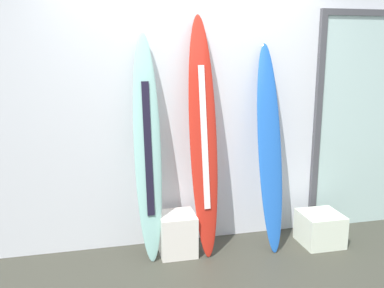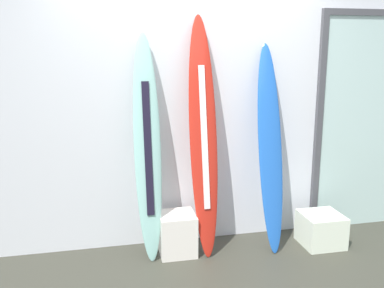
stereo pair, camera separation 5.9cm
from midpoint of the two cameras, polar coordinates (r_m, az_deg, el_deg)
The scene contains 7 objects.
wall_back at distance 4.05m, azimuth -0.91°, elevation 6.44°, with size 7.20×0.20×2.80m, color silver.
surfboard_seafoam at distance 3.73m, azimuth -6.35°, elevation -0.86°, with size 0.24×0.39×1.97m.
surfboard_crimson at distance 3.79m, azimuth 1.06°, elevation 0.67°, with size 0.27×0.43×2.13m.
surfboard_cobalt at distance 3.99m, azimuth 9.84°, elevation -0.78°, with size 0.23×0.48×1.88m.
display_block_left at distance 4.35m, azimuth 16.22°, elevation -10.69°, with size 0.37×0.37×0.30m.
display_block_center at distance 3.99m, azimuth -2.42°, elevation -11.79°, with size 0.33×0.33×0.38m.
glass_door at distance 4.70m, azimuth 21.07°, elevation 3.14°, with size 1.03×0.06×2.20m.
Camera 1 is at (-0.92, -2.63, 1.83)m, focal length 40.27 mm.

